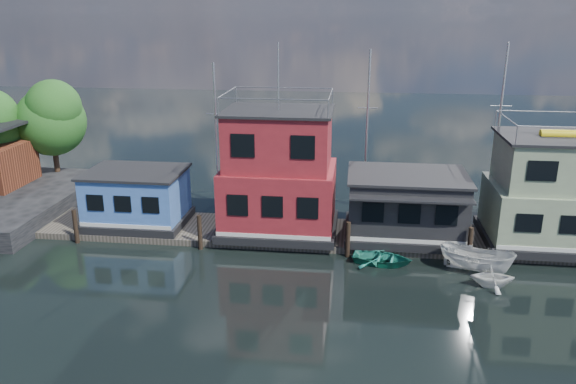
# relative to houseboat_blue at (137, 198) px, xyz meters

# --- Properties ---
(ground) EXTENTS (160.00, 160.00, 0.00)m
(ground) POSITION_rel_houseboat_blue_xyz_m (18.00, -12.00, -2.21)
(ground) COLOR black
(ground) RESTS_ON ground
(dock) EXTENTS (48.00, 5.00, 0.40)m
(dock) POSITION_rel_houseboat_blue_xyz_m (18.00, 0.00, -2.01)
(dock) COLOR #595147
(dock) RESTS_ON ground
(houseboat_blue) EXTENTS (6.40, 4.90, 3.66)m
(houseboat_blue) POSITION_rel_houseboat_blue_xyz_m (0.00, 0.00, 0.00)
(houseboat_blue) COLOR black
(houseboat_blue) RESTS_ON dock
(houseboat_red) EXTENTS (7.40, 5.90, 11.86)m
(houseboat_red) POSITION_rel_houseboat_blue_xyz_m (9.50, 0.00, 1.90)
(houseboat_red) COLOR black
(houseboat_red) RESTS_ON dock
(houseboat_dark) EXTENTS (7.40, 6.10, 4.06)m
(houseboat_dark) POSITION_rel_houseboat_blue_xyz_m (17.50, -0.02, 0.21)
(houseboat_dark) COLOR black
(houseboat_dark) RESTS_ON dock
(houseboat_green) EXTENTS (8.40, 5.90, 7.03)m
(houseboat_green) POSITION_rel_houseboat_blue_xyz_m (26.50, 0.00, 1.34)
(houseboat_green) COLOR black
(houseboat_green) RESTS_ON dock
(pilings) EXTENTS (42.28, 0.28, 2.20)m
(pilings) POSITION_rel_houseboat_blue_xyz_m (17.67, -2.80, -1.11)
(pilings) COLOR #2D2116
(pilings) RESTS_ON ground
(background_masts) EXTENTS (36.40, 0.16, 12.00)m
(background_masts) POSITION_rel_houseboat_blue_xyz_m (22.76, 6.00, 3.35)
(background_masts) COLOR silver
(background_masts) RESTS_ON ground
(dinghy_teal) EXTENTS (3.76, 2.94, 0.71)m
(dinghy_teal) POSITION_rel_houseboat_blue_xyz_m (16.02, -3.58, -1.85)
(dinghy_teal) COLOR #248471
(dinghy_teal) RESTS_ON ground
(dinghy_white) EXTENTS (2.35, 2.04, 1.22)m
(dinghy_white) POSITION_rel_houseboat_blue_xyz_m (21.69, -5.72, -1.59)
(dinghy_white) COLOR white
(dinghy_white) RESTS_ON ground
(motorboat) EXTENTS (4.39, 3.03, 1.59)m
(motorboat) POSITION_rel_houseboat_blue_xyz_m (21.18, -4.06, -1.41)
(motorboat) COLOR white
(motorboat) RESTS_ON ground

